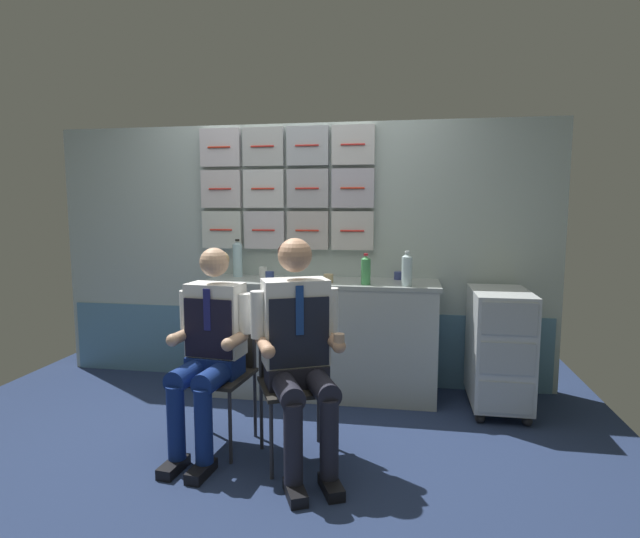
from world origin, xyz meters
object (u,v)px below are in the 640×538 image
object	(u,v)px
folding_chair_right	(293,367)
water_bottle_short	(366,270)
crew_member_left	(209,342)
folding_chair_left	(222,358)
crew_member_right	(299,342)
service_trolley	(499,346)
espresso_cup_small	(399,275)

from	to	relation	value
folding_chair_right	water_bottle_short	bearing A→B (deg)	67.11
crew_member_left	folding_chair_right	xyz separation A→B (m)	(0.49, 0.07, -0.15)
folding_chair_left	water_bottle_short	bearing A→B (deg)	42.46
crew_member_left	crew_member_right	size ratio (longest dim) A/B	0.95
folding_chair_left	folding_chair_right	xyz separation A→B (m)	(0.47, -0.09, 0.00)
crew_member_right	service_trolley	bearing A→B (deg)	39.15
folding_chair_left	espresso_cup_small	world-z (taller)	espresso_cup_small
folding_chair_left	folding_chair_right	bearing A→B (deg)	-11.14
water_bottle_short	espresso_cup_small	distance (m)	0.40
folding_chair_right	crew_member_right	world-z (taller)	crew_member_right
service_trolley	espresso_cup_small	distance (m)	0.91
service_trolley	crew_member_right	world-z (taller)	crew_member_right
folding_chair_left	crew_member_left	size ratio (longest dim) A/B	0.69
crew_member_left	crew_member_right	bearing A→B (deg)	-7.61
espresso_cup_small	crew_member_right	bearing A→B (deg)	-112.16
folding_chair_left	water_bottle_short	xyz separation A→B (m)	(0.84, 0.77, 0.48)
service_trolley	crew_member_right	distance (m)	1.65
folding_chair_left	water_bottle_short	size ratio (longest dim) A/B	3.69
folding_chair_left	folding_chair_right	distance (m)	0.48
crew_member_right	espresso_cup_small	size ratio (longest dim) A/B	17.18
folding_chair_right	water_bottle_short	distance (m)	1.05
service_trolley	folding_chair_right	world-z (taller)	service_trolley
folding_chair_left	espresso_cup_small	xyz separation A→B (m)	(1.08, 1.08, 0.41)
espresso_cup_small	folding_chair_right	bearing A→B (deg)	-117.23
service_trolley	folding_chair_left	world-z (taller)	service_trolley
espresso_cup_small	water_bottle_short	bearing A→B (deg)	-127.61
crew_member_right	espresso_cup_small	bearing A→B (deg)	67.84
service_trolley	crew_member_right	xyz separation A→B (m)	(-1.26, -1.03, 0.25)
water_bottle_short	espresso_cup_small	bearing A→B (deg)	52.39
crew_member_left	water_bottle_short	size ratio (longest dim) A/B	5.33
folding_chair_left	espresso_cup_small	size ratio (longest dim) A/B	11.28
service_trolley	folding_chair_right	distance (m)	1.60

